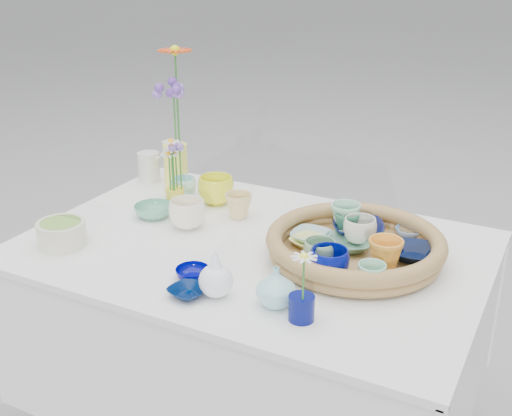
% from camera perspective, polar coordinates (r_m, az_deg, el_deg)
% --- Properties ---
extents(wicker_tray, '(0.47, 0.47, 0.08)m').
position_cam_1_polar(wicker_tray, '(1.72, 8.81, -3.36)').
color(wicker_tray, brown).
rests_on(wicker_tray, display_table).
extents(tray_ceramic_0, '(0.19, 0.19, 0.04)m').
position_cam_1_polar(tray_ceramic_0, '(1.83, 9.07, -1.85)').
color(tray_ceramic_0, '#0A0F3B').
rests_on(tray_ceramic_0, wicker_tray).
extents(tray_ceramic_1, '(0.14, 0.14, 0.03)m').
position_cam_1_polar(tray_ceramic_1, '(1.72, 13.87, -3.93)').
color(tray_ceramic_1, black).
rests_on(tray_ceramic_1, wicker_tray).
extents(tray_ceramic_2, '(0.10, 0.10, 0.08)m').
position_cam_1_polar(tray_ceramic_2, '(1.64, 11.41, -4.08)').
color(tray_ceramic_2, gold).
rests_on(tray_ceramic_2, wicker_tray).
extents(tray_ceramic_3, '(0.16, 0.16, 0.03)m').
position_cam_1_polar(tray_ceramic_3, '(1.74, 8.13, -3.20)').
color(tray_ceramic_3, '#47745F').
rests_on(tray_ceramic_3, wicker_tray).
extents(tray_ceramic_4, '(0.10, 0.10, 0.07)m').
position_cam_1_polar(tray_ceramic_4, '(1.64, 5.67, -3.99)').
color(tray_ceramic_4, '#7FAF80').
rests_on(tray_ceramic_4, wicker_tray).
extents(tray_ceramic_5, '(0.11, 0.11, 0.03)m').
position_cam_1_polar(tray_ceramic_5, '(1.77, 4.90, -2.53)').
color(tray_ceramic_5, '#99BEBC').
rests_on(tray_ceramic_5, wicker_tray).
extents(tray_ceramic_6, '(0.10, 0.10, 0.08)m').
position_cam_1_polar(tray_ceramic_6, '(1.84, 7.94, -0.81)').
color(tray_ceramic_6, '#9BDAB7').
rests_on(tray_ceramic_6, wicker_tray).
extents(tray_ceramic_7, '(0.11, 0.11, 0.07)m').
position_cam_1_polar(tray_ceramic_7, '(1.77, 9.20, -1.98)').
color(tray_ceramic_7, silver).
rests_on(tray_ceramic_7, wicker_tray).
extents(tray_ceramic_8, '(0.10, 0.10, 0.02)m').
position_cam_1_polar(tray_ceramic_8, '(1.85, 13.41, -2.08)').
color(tray_ceramic_8, '#769BDB').
rests_on(tray_ceramic_8, wicker_tray).
extents(tray_ceramic_9, '(0.12, 0.12, 0.08)m').
position_cam_1_polar(tray_ceramic_9, '(1.58, 6.51, -4.94)').
color(tray_ceramic_9, '#030B76').
rests_on(tray_ceramic_9, wicker_tray).
extents(tray_ceramic_10, '(0.12, 0.12, 0.02)m').
position_cam_1_polar(tray_ceramic_10, '(1.74, 4.74, -3.06)').
color(tray_ceramic_10, '#D6D670').
rests_on(tray_ceramic_10, wicker_tray).
extents(tray_ceramic_11, '(0.08, 0.08, 0.06)m').
position_cam_1_polar(tray_ceramic_11, '(1.55, 10.22, -5.97)').
color(tray_ceramic_11, '#87CFAA').
rests_on(tray_ceramic_11, wicker_tray).
extents(tray_ceramic_12, '(0.07, 0.07, 0.07)m').
position_cam_1_polar(tray_ceramic_12, '(1.82, 8.08, -1.38)').
color(tray_ceramic_12, '#2C6D4F').
rests_on(tray_ceramic_12, wicker_tray).
extents(loose_ceramic_0, '(0.14, 0.14, 0.09)m').
position_cam_1_polar(loose_ceramic_0, '(2.06, -3.58, 1.60)').
color(loose_ceramic_0, yellow).
rests_on(loose_ceramic_0, display_table).
extents(loose_ceramic_1, '(0.10, 0.10, 0.08)m').
position_cam_1_polar(loose_ceramic_1, '(1.95, -1.57, 0.21)').
color(loose_ceramic_1, '#DEC67B').
rests_on(loose_ceramic_1, display_table).
extents(loose_ceramic_2, '(0.15, 0.15, 0.04)m').
position_cam_1_polar(loose_ceramic_2, '(1.99, -9.07, -0.26)').
color(loose_ceramic_2, '#5DA586').
rests_on(loose_ceramic_2, display_table).
extents(loose_ceramic_3, '(0.14, 0.14, 0.09)m').
position_cam_1_polar(loose_ceramic_3, '(1.89, -6.13, -0.53)').
color(loose_ceramic_3, white).
rests_on(loose_ceramic_3, display_table).
extents(loose_ceramic_4, '(0.11, 0.11, 0.03)m').
position_cam_1_polar(loose_ceramic_4, '(1.62, -5.66, -5.79)').
color(loose_ceramic_4, '#000271').
rests_on(loose_ceramic_4, display_table).
extents(loose_ceramic_5, '(0.10, 0.10, 0.06)m').
position_cam_1_polar(loose_ceramic_5, '(2.13, -6.44, 1.87)').
color(loose_ceramic_5, '#A6E2DD').
rests_on(loose_ceramic_5, display_table).
extents(loose_ceramic_6, '(0.11, 0.11, 0.02)m').
position_cam_1_polar(loose_ceramic_6, '(1.55, -6.08, -7.43)').
color(loose_ceramic_6, '#00133E').
rests_on(loose_ceramic_6, display_table).
extents(fluted_bowl, '(0.16, 0.16, 0.07)m').
position_cam_1_polar(fluted_bowl, '(1.85, -16.88, -2.20)').
color(fluted_bowl, beige).
rests_on(fluted_bowl, display_table).
extents(bud_vase_paleblue, '(0.09, 0.09, 0.13)m').
position_cam_1_polar(bud_vase_paleblue, '(1.52, -3.60, -5.74)').
color(bud_vase_paleblue, white).
rests_on(bud_vase_paleblue, display_table).
extents(bud_vase_seafoam, '(0.12, 0.12, 0.10)m').
position_cam_1_polar(bud_vase_seafoam, '(1.49, 1.78, -6.98)').
color(bud_vase_seafoam, '#95D7D4').
rests_on(bud_vase_seafoam, display_table).
extents(bud_vase_cobalt, '(0.08, 0.08, 0.06)m').
position_cam_1_polar(bud_vase_cobalt, '(1.44, 4.06, -8.85)').
color(bud_vase_cobalt, '#050C58').
rests_on(bud_vase_cobalt, display_table).
extents(single_daisy, '(0.09, 0.09, 0.12)m').
position_cam_1_polar(single_daisy, '(1.39, 4.24, -6.27)').
color(single_daisy, white).
rests_on(single_daisy, bud_vase_cobalt).
extents(tall_vase_yellow, '(0.11, 0.11, 0.15)m').
position_cam_1_polar(tall_vase_yellow, '(2.20, -7.14, 3.72)').
color(tall_vase_yellow, '#F9F056').
rests_on(tall_vase_yellow, display_table).
extents(gerbera, '(0.15, 0.15, 0.33)m').
position_cam_1_polar(gerbera, '(2.15, -7.02, 9.65)').
color(gerbera, red).
rests_on(gerbera, tall_vase_yellow).
extents(hydrangea, '(0.08, 0.08, 0.27)m').
position_cam_1_polar(hydrangea, '(2.14, -7.24, 8.01)').
color(hydrangea, '#623BA0').
rests_on(hydrangea, tall_vase_yellow).
extents(white_pitcher, '(0.13, 0.11, 0.10)m').
position_cam_1_polar(white_pitcher, '(2.29, -9.49, 3.62)').
color(white_pitcher, silver).
rests_on(white_pitcher, display_table).
extents(daisy_cup, '(0.07, 0.07, 0.06)m').
position_cam_1_polar(daisy_cup, '(2.05, -7.21, 0.90)').
color(daisy_cup, yellow).
rests_on(daisy_cup, display_table).
extents(daisy_posy, '(0.10, 0.10, 0.17)m').
position_cam_1_polar(daisy_posy, '(2.01, -7.33, 3.99)').
color(daisy_posy, silver).
rests_on(daisy_posy, daisy_cup).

